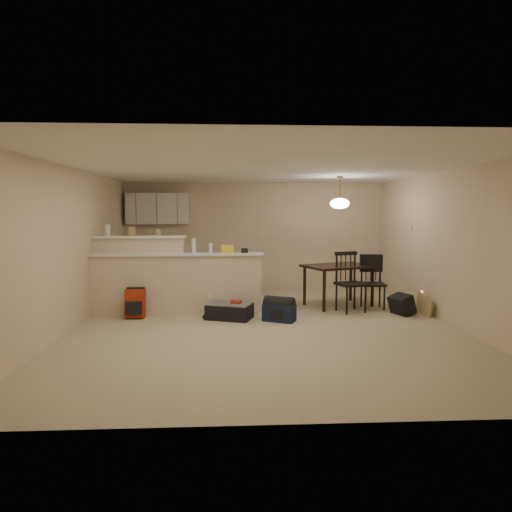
{
  "coord_description": "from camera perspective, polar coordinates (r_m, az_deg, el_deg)",
  "views": [
    {
      "loc": [
        -0.52,
        -7.21,
        1.8
      ],
      "look_at": [
        -0.1,
        0.7,
        1.05
      ],
      "focal_mm": 32.0,
      "sensor_mm": 36.0,
      "label": 1
    }
  ],
  "objects": [
    {
      "name": "suitcase",
      "position": [
        7.84,
        -3.32,
        -6.95
      ],
      "size": [
        0.85,
        0.69,
        0.25
      ],
      "primitive_type": "cube",
      "rotation": [
        0.0,
        0.0,
        -0.33
      ],
      "color": "black",
      "rests_on": "ground"
    },
    {
      "name": "pouch",
      "position": [
        8.14,
        -1.44,
        0.69
      ],
      "size": [
        0.12,
        0.1,
        0.08
      ],
      "primitive_type": "cube",
      "color": "tan",
      "rests_on": "breakfast_bar"
    },
    {
      "name": "bag_lump",
      "position": [
        8.14,
        -3.57,
        0.89
      ],
      "size": [
        0.22,
        0.18,
        0.14
      ],
      "primitive_type": "cube",
      "color": "tan",
      "rests_on": "breakfast_bar"
    },
    {
      "name": "cardboard_sheet",
      "position": [
        8.58,
        20.27,
        -5.8
      ],
      "size": [
        0.07,
        0.48,
        0.37
      ],
      "primitive_type": "cube",
      "rotation": [
        0.0,
        0.0,
        1.66
      ],
      "color": "tan",
      "rests_on": "ground"
    },
    {
      "name": "kitchen_counter",
      "position": [
        10.59,
        -11.05,
        -2.02
      ],
      "size": [
        1.8,
        0.6,
        0.9
      ],
      "primitive_type": "cube",
      "color": "white",
      "rests_on": "ground"
    },
    {
      "name": "bottle_b",
      "position": [
        8.15,
        -5.69,
        1.01
      ],
      "size": [
        0.06,
        0.06,
        0.18
      ],
      "primitive_type": "cylinder",
      "color": "silver",
      "rests_on": "breakfast_bar"
    },
    {
      "name": "cereal_box",
      "position": [
        8.53,
        -15.24,
        3.0
      ],
      "size": [
        0.1,
        0.07,
        0.16
      ],
      "primitive_type": "cube",
      "color": "tan",
      "rests_on": "breakfast_bar"
    },
    {
      "name": "jar",
      "position": [
        8.63,
        -18.07,
        3.08
      ],
      "size": [
        0.1,
        0.1,
        0.2
      ],
      "primitive_type": "cylinder",
      "color": "silver",
      "rests_on": "breakfast_bar"
    },
    {
      "name": "thermostat",
      "position": [
        9.44,
        18.79,
        3.3
      ],
      "size": [
        0.02,
        0.12,
        0.12
      ],
      "primitive_type": "cube",
      "color": "beige",
      "rests_on": "room"
    },
    {
      "name": "dining_table",
      "position": [
        8.95,
        10.28,
        -1.73
      ],
      "size": [
        1.5,
        1.27,
        0.8
      ],
      "rotation": [
        0.0,
        0.0,
        0.39
      ],
      "color": "black",
      "rests_on": "ground"
    },
    {
      "name": "room",
      "position": [
        7.25,
        1.08,
        1.06
      ],
      "size": [
        7.0,
        7.02,
        2.5
      ],
      "color": "#B5AB8B",
      "rests_on": "ground"
    },
    {
      "name": "red_backpack",
      "position": [
        8.15,
        -14.87,
        -5.78
      ],
      "size": [
        0.33,
        0.21,
        0.49
      ],
      "primitive_type": "cube",
      "rotation": [
        0.0,
        0.0,
        0.02
      ],
      "color": "#AB2B13",
      "rests_on": "ground"
    },
    {
      "name": "bottle_a",
      "position": [
        8.16,
        -7.8,
        1.28
      ],
      "size": [
        0.07,
        0.07,
        0.26
      ],
      "primitive_type": "cylinder",
      "color": "silver",
      "rests_on": "breakfast_bar"
    },
    {
      "name": "small_box",
      "position": [
        8.45,
        -12.12,
        2.91
      ],
      "size": [
        0.08,
        0.06,
        0.12
      ],
      "primitive_type": "cube",
      "color": "tan",
      "rests_on": "breakfast_bar"
    },
    {
      "name": "black_daypack",
      "position": [
        8.54,
        17.76,
        -5.85
      ],
      "size": [
        0.39,
        0.46,
        0.34
      ],
      "primitive_type": "cube",
      "rotation": [
        0.0,
        0.0,
        1.93
      ],
      "color": "black",
      "rests_on": "ground"
    },
    {
      "name": "navy_duffel",
      "position": [
        7.67,
        2.92,
        -7.08
      ],
      "size": [
        0.59,
        0.48,
        0.28
      ],
      "primitive_type": "cube",
      "rotation": [
        0.0,
        0.0,
        -0.44
      ],
      "color": "#121A39",
      "rests_on": "ground"
    },
    {
      "name": "dining_chair_near",
      "position": [
        8.47,
        11.8,
        -3.23
      ],
      "size": [
        0.59,
        0.57,
        1.09
      ],
      "primitive_type": null,
      "rotation": [
        0.0,
        0.0,
        0.3
      ],
      "color": "black",
      "rests_on": "ground"
    },
    {
      "name": "dining_chair_far",
      "position": [
        8.85,
        14.41,
        -3.24
      ],
      "size": [
        0.46,
        0.44,
        0.99
      ],
      "primitive_type": null,
      "rotation": [
        0.0,
        0.0,
        -0.06
      ],
      "color": "black",
      "rests_on": "ground"
    },
    {
      "name": "pendant_lamp",
      "position": [
        8.89,
        10.42,
        6.54
      ],
      "size": [
        0.36,
        0.36,
        0.62
      ],
      "color": "brown",
      "rests_on": "room"
    },
    {
      "name": "upper_cabinets",
      "position": [
        10.67,
        -12.16,
        5.82
      ],
      "size": [
        1.4,
        0.34,
        0.7
      ],
      "primitive_type": "cube",
      "color": "white",
      "rests_on": "room"
    },
    {
      "name": "breakfast_bar",
      "position": [
        8.37,
        -11.52,
        -2.89
      ],
      "size": [
        3.08,
        0.58,
        1.39
      ],
      "color": "beige",
      "rests_on": "ground"
    }
  ]
}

